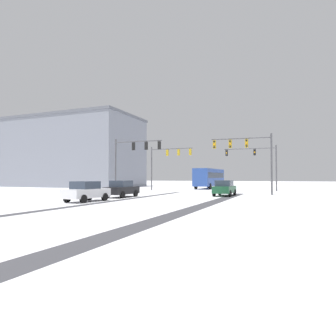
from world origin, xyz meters
The scene contains 12 objects.
wheel_track_left_lane centered at (4.94, 14.85, 0.00)m, with size 1.18×32.67×0.01m, color #424247.
wheel_track_right_lane centered at (-2.88, 14.85, 0.00)m, with size 0.80×32.67×0.01m, color #424247.
sidewalk_kerb_right centered at (10.16, 13.36, 0.06)m, with size 4.00×32.67×0.12m, color white.
traffic_signal_near_left centered at (-6.38, 25.80, 4.79)m, with size 6.00×0.53×6.50m.
traffic_signal_far_right centered at (6.17, 39.57, 4.70)m, with size 7.38×0.65×6.50m.
traffic_signal_far_left centered at (-6.13, 35.61, 4.81)m, with size 6.61×0.53×6.50m.
traffic_signal_near_right centered at (6.25, 27.53, 4.80)m, with size 6.32×0.69×6.50m.
car_dark_green_lead centered at (4.18, 26.11, 0.82)m, with size 1.87×4.12×1.62m.
car_black_second centered at (-4.64, 20.29, 0.82)m, with size 1.85×4.11×1.62m.
car_white_third centered at (-4.54, 14.69, 0.82)m, with size 2.02×4.19×1.62m.
bus_oncoming centered at (-2.43, 45.80, 1.99)m, with size 2.93×11.07×3.38m.
office_building_far_left_block centered at (-31.37, 45.74, 7.17)m, with size 26.67×14.94×14.32m.
Camera 1 is at (10.44, -4.78, 1.93)m, focal length 31.83 mm.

